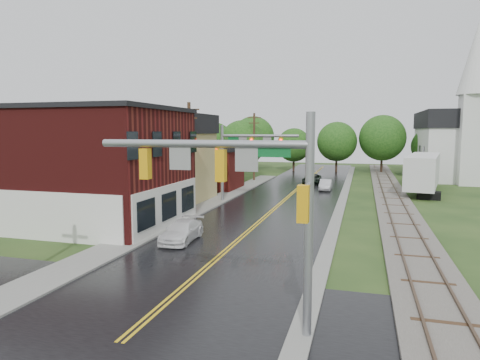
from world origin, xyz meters
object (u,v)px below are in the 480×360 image
at_px(traffic_signal_far, 244,149).
at_px(tree_left_b, 133,139).
at_px(church, 461,137).
at_px(tree_left_e, 243,144).
at_px(traffic_signal_near, 243,183).
at_px(pickup_white, 182,231).
at_px(utility_pole_c, 254,146).
at_px(sedan_silver, 326,185).
at_px(tree_left_a, 57,148).
at_px(suv_dark, 312,179).
at_px(utility_pole_b, 190,154).
at_px(brick_building, 78,166).
at_px(semi_trailer, 423,170).
at_px(tree_left_c, 193,148).

distance_m(traffic_signal_far, tree_left_b, 15.21).
xyz_separation_m(church, tree_left_e, (-28.85, -7.84, -1.02)).
distance_m(traffic_signal_near, pickup_white, 12.87).
height_order(utility_pole_c, sedan_silver, utility_pole_c).
bearing_deg(traffic_signal_far, tree_left_b, 161.19).
xyz_separation_m(tree_left_a, suv_dark, (20.92, 20.73, -4.48)).
relative_size(utility_pole_b, tree_left_b, 0.93).
bearing_deg(tree_left_e, tree_left_b, -122.74).
bearing_deg(traffic_signal_near, utility_pole_c, 103.74).
xyz_separation_m(utility_pole_b, tree_left_b, (-11.05, 9.90, 1.00)).
bearing_deg(suv_dark, utility_pole_c, 168.64).
distance_m(traffic_signal_near, utility_pole_b, 22.49).
bearing_deg(suv_dark, brick_building, -117.63).
bearing_deg(semi_trailer, traffic_signal_near, -105.32).
distance_m(traffic_signal_far, semi_trailer, 20.59).
height_order(church, tree_left_e, church).
distance_m(church, sedan_silver, 24.08).
xyz_separation_m(brick_building, tree_left_c, (-1.36, 24.90, 0.36)).
relative_size(utility_pole_c, semi_trailer, 0.67).
relative_size(brick_building, sedan_silver, 3.93).
height_order(tree_left_a, tree_left_c, tree_left_a).
relative_size(sedan_silver, semi_trailer, 0.27).
bearing_deg(semi_trailer, tree_left_e, 161.51).
relative_size(utility_pole_c, tree_left_b, 0.93).
xyz_separation_m(brick_building, semi_trailer, (25.94, 23.44, -1.74)).
bearing_deg(sedan_silver, utility_pole_b, -123.72).
relative_size(traffic_signal_near, semi_trailer, 0.54).
relative_size(traffic_signal_far, tree_left_c, 0.96).
height_order(church, utility_pole_c, church).
bearing_deg(traffic_signal_near, utility_pole_b, 117.19).
height_order(church, tree_left_c, church).
bearing_deg(tree_left_a, utility_pole_b, 0.45).
height_order(traffic_signal_near, tree_left_c, tree_left_c).
distance_m(sedan_silver, pickup_white, 25.98).
bearing_deg(tree_left_e, semi_trailer, -18.49).
bearing_deg(semi_trailer, sedan_silver, -173.53).
distance_m(brick_building, tree_left_b, 17.80).
bearing_deg(pickup_white, tree_left_e, 97.19).
bearing_deg(semi_trailer, suv_dark, 161.29).
bearing_deg(traffic_signal_far, tree_left_a, -162.70).
relative_size(suv_dark, pickup_white, 1.09).
xyz_separation_m(church, traffic_signal_near, (-16.53, -51.74, -0.87)).
bearing_deg(brick_building, utility_pole_c, 78.91).
bearing_deg(sedan_silver, tree_left_c, 170.79).
relative_size(utility_pole_c, tree_left_a, 1.04).
bearing_deg(church, utility_pole_b, -130.18).
distance_m(traffic_signal_near, suv_dark, 40.93).
bearing_deg(utility_pole_c, sedan_silver, -33.87).
relative_size(tree_left_b, tree_left_e, 1.19).
bearing_deg(tree_left_b, traffic_signal_far, -18.81).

